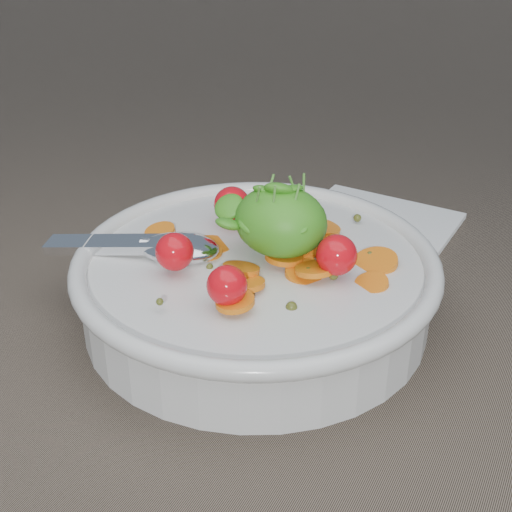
% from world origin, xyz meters
% --- Properties ---
extents(ground, '(6.00, 6.00, 0.00)m').
position_xyz_m(ground, '(0.00, 0.00, 0.00)').
color(ground, brown).
rests_on(ground, ground).
extents(bowl, '(0.31, 0.29, 0.13)m').
position_xyz_m(bowl, '(-0.03, 0.00, 0.03)').
color(bowl, silver).
rests_on(bowl, ground).
extents(napkin, '(0.16, 0.14, 0.01)m').
position_xyz_m(napkin, '(0.00, 0.20, 0.00)').
color(napkin, white).
rests_on(napkin, ground).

